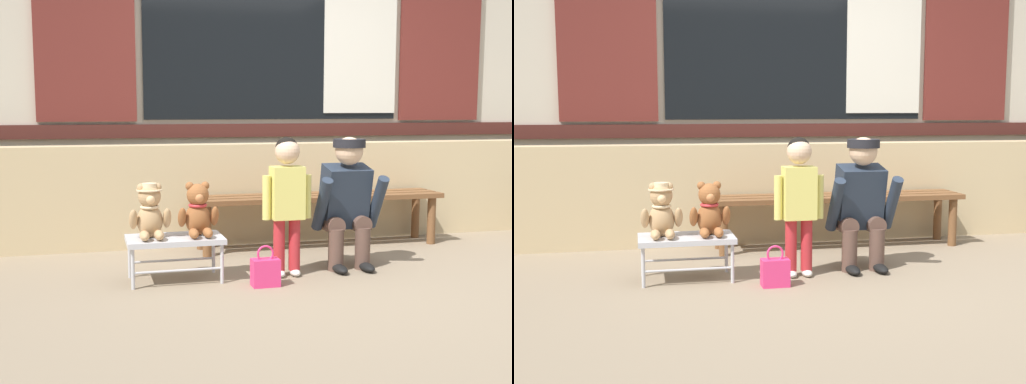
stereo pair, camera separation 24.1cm
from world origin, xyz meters
The scene contains 10 objects.
ground_plane centered at (0.00, 0.00, 0.00)m, with size 60.00×60.00×0.00m, color #84725B.
brick_low_wall centered at (0.00, 1.43, 0.42)m, with size 7.58×0.25×0.85m, color tan.
shop_facade centered at (0.00, 1.94, 1.63)m, with size 7.73×0.26×3.22m.
wooden_bench_long centered at (0.16, 1.06, 0.37)m, with size 2.10×0.40×0.44m.
small_display_bench centered at (-1.15, 0.26, 0.27)m, with size 0.64×0.36×0.30m.
teddy_bear_with_hat centered at (-1.31, 0.26, 0.47)m, with size 0.28×0.27×0.36m.
teddy_bear_plain centered at (-0.99, 0.26, 0.46)m, with size 0.28×0.26×0.36m.
child_standing centered at (-0.38, 0.19, 0.59)m, with size 0.35×0.18×0.96m.
adult_crouching centered at (0.11, 0.33, 0.48)m, with size 0.50×0.49×0.95m.
handbag_on_ground centered at (-0.60, -0.03, 0.10)m, with size 0.18×0.11×0.27m.
Camera 1 is at (-1.70, -4.04, 1.15)m, focal length 46.09 mm.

